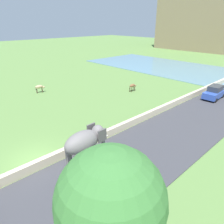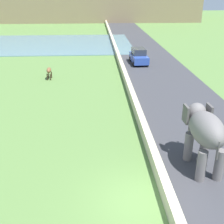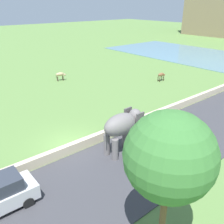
{
  "view_description": "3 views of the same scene",
  "coord_description": "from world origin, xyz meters",
  "px_view_note": "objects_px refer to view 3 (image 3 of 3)",
  "views": [
    {
      "loc": [
        13.59,
        -4.63,
        9.68
      ],
      "look_at": [
        0.32,
        7.77,
        1.76
      ],
      "focal_mm": 33.53,
      "sensor_mm": 36.0,
      "label": 1
    },
    {
      "loc": [
        -1.66,
        -9.41,
        8.25
      ],
      "look_at": [
        -0.71,
        6.95,
        1.12
      ],
      "focal_mm": 45.73,
      "sensor_mm": 36.0,
      "label": 2
    },
    {
      "loc": [
        14.6,
        -7.93,
        9.8
      ],
      "look_at": [
        0.78,
        3.58,
        1.85
      ],
      "focal_mm": 39.89,
      "sensor_mm": 36.0,
      "label": 3
    }
  ],
  "objects_px": {
    "elephant": "(123,126)",
    "cow_brown": "(161,75)",
    "person_beside_elephant": "(134,152)",
    "cow_tan": "(60,75)"
  },
  "relations": [
    {
      "from": "person_beside_elephant",
      "to": "cow_brown",
      "type": "distance_m",
      "value": 19.66
    },
    {
      "from": "person_beside_elephant",
      "to": "cow_brown",
      "type": "xyz_separation_m",
      "value": [
        -11.23,
        16.13,
        -0.04
      ]
    },
    {
      "from": "cow_tan",
      "to": "cow_brown",
      "type": "xyz_separation_m",
      "value": [
        8.87,
        10.39,
        0.0
      ]
    },
    {
      "from": "person_beside_elephant",
      "to": "cow_tan",
      "type": "distance_m",
      "value": 20.91
    },
    {
      "from": "person_beside_elephant",
      "to": "cow_tan",
      "type": "relative_size",
      "value": 1.15
    },
    {
      "from": "person_beside_elephant",
      "to": "cow_tan",
      "type": "xyz_separation_m",
      "value": [
        -20.11,
        5.74,
        -0.04
      ]
    },
    {
      "from": "person_beside_elephant",
      "to": "cow_brown",
      "type": "relative_size",
      "value": 1.17
    },
    {
      "from": "elephant",
      "to": "person_beside_elephant",
      "type": "xyz_separation_m",
      "value": [
        1.58,
        -0.41,
        -1.16
      ]
    },
    {
      "from": "elephant",
      "to": "cow_brown",
      "type": "distance_m",
      "value": 18.48
    },
    {
      "from": "cow_tan",
      "to": "person_beside_elephant",
      "type": "bearing_deg",
      "value": -15.94
    }
  ]
}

